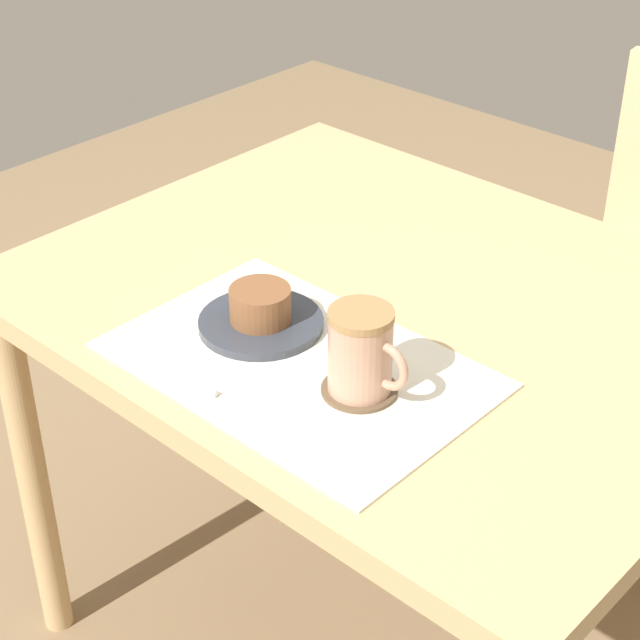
% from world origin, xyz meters
% --- Properties ---
extents(dining_table, '(1.02, 0.80, 0.72)m').
position_xyz_m(dining_table, '(0.00, 0.00, 0.63)').
color(dining_table, tan).
rests_on(dining_table, ground_plane).
extents(placemat, '(0.47, 0.31, 0.00)m').
position_xyz_m(placemat, '(0.02, -0.21, 0.72)').
color(placemat, silver).
rests_on(placemat, dining_table).
extents(pastry_plate, '(0.17, 0.17, 0.01)m').
position_xyz_m(pastry_plate, '(-0.07, -0.18, 0.73)').
color(pastry_plate, '#333842').
rests_on(pastry_plate, placemat).
extents(pastry, '(0.08, 0.08, 0.05)m').
position_xyz_m(pastry, '(-0.07, -0.18, 0.76)').
color(pastry, brown).
rests_on(pastry, pastry_plate).
extents(coffee_coaster, '(0.09, 0.09, 0.00)m').
position_xyz_m(coffee_coaster, '(0.12, -0.20, 0.72)').
color(coffee_coaster, brown).
rests_on(coffee_coaster, placemat).
extents(coffee_mug, '(0.11, 0.08, 0.11)m').
position_xyz_m(coffee_mug, '(0.12, -0.20, 0.78)').
color(coffee_mug, tan).
rests_on(coffee_mug, coffee_coaster).
extents(teaspoon, '(0.13, 0.03, 0.01)m').
position_xyz_m(teaspoon, '(-0.06, -0.34, 0.73)').
color(teaspoon, silver).
rests_on(teaspoon, placemat).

